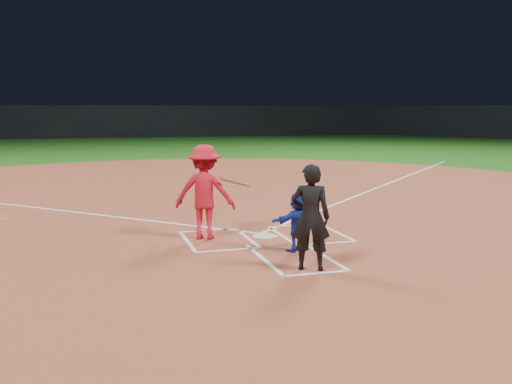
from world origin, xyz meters
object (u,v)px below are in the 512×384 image
object	(u,v)px
catcher	(298,222)
umpire	(311,217)
batter_at_plate	(205,192)
home_plate	(265,236)

from	to	relation	value
catcher	umpire	size ratio (longest dim) A/B	0.63
umpire	batter_at_plate	size ratio (longest dim) A/B	0.91
umpire	catcher	bearing A→B (deg)	-76.60
home_plate	batter_at_plate	distance (m)	1.53
home_plate	batter_at_plate	bearing A→B (deg)	-9.34
catcher	umpire	world-z (taller)	umpire
catcher	batter_at_plate	bearing A→B (deg)	-63.09
catcher	home_plate	bearing A→B (deg)	-96.46
home_plate	catcher	size ratio (longest dim) A/B	0.55
batter_at_plate	home_plate	bearing A→B (deg)	-9.34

